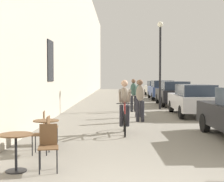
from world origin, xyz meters
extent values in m
cube|color=#B7AD99|center=(-3.45, 14.00, 5.12)|extent=(0.50, 68.00, 10.25)
cube|color=black|center=(-3.18, 9.02, 2.48)|extent=(0.04, 1.10, 1.70)
cylinder|color=black|center=(-2.33, 1.83, 0.01)|extent=(0.40, 0.40, 0.02)
cylinder|color=black|center=(-2.33, 1.83, 0.36)|extent=(0.05, 0.05, 0.67)
cylinder|color=brown|center=(-2.33, 1.83, 0.71)|extent=(0.64, 0.64, 0.02)
cylinder|color=black|center=(-1.52, 1.70, 0.23)|extent=(0.02, 0.02, 0.45)
cylinder|color=black|center=(-1.84, 1.64, 0.23)|extent=(0.02, 0.02, 0.45)
cylinder|color=black|center=(-1.58, 2.02, 0.23)|extent=(0.02, 0.02, 0.45)
cylinder|color=black|center=(-1.90, 1.95, 0.23)|extent=(0.02, 0.02, 0.45)
cube|color=brown|center=(-1.71, 1.83, 0.46)|extent=(0.45, 0.45, 0.02)
cube|color=brown|center=(-1.75, 2.00, 0.68)|extent=(0.34, 0.09, 0.42)
cylinder|color=black|center=(-2.19, 3.75, 0.01)|extent=(0.40, 0.40, 0.02)
cylinder|color=black|center=(-2.19, 3.75, 0.36)|extent=(0.05, 0.05, 0.67)
cylinder|color=brown|center=(-2.19, 3.75, 0.71)|extent=(0.64, 0.64, 0.02)
cylinder|color=black|center=(-2.35, 3.03, 0.23)|extent=(0.02, 0.02, 0.45)
cylinder|color=black|center=(-2.36, 3.35, 0.23)|extent=(0.02, 0.02, 0.45)
cylinder|color=black|center=(-2.02, 3.04, 0.23)|extent=(0.02, 0.02, 0.45)
cylinder|color=black|center=(-2.03, 3.36, 0.23)|extent=(0.02, 0.02, 0.45)
cube|color=brown|center=(-2.19, 3.20, 0.46)|extent=(0.39, 0.39, 0.02)
cube|color=brown|center=(-2.01, 3.20, 0.68)|extent=(0.03, 0.34, 0.42)
cylinder|color=black|center=(-2.05, 4.51, 0.23)|extent=(0.02, 0.02, 0.45)
cylinder|color=black|center=(-2.01, 4.19, 0.23)|extent=(0.02, 0.02, 0.45)
cylinder|color=black|center=(-2.37, 4.46, 0.23)|extent=(0.02, 0.02, 0.45)
cylinder|color=black|center=(-2.33, 4.14, 0.23)|extent=(0.02, 0.02, 0.45)
cube|color=brown|center=(-2.19, 4.33, 0.46)|extent=(0.43, 0.43, 0.02)
cube|color=brown|center=(-2.37, 4.30, 0.68)|extent=(0.07, 0.34, 0.42)
torus|color=black|center=(-0.17, 5.42, 0.33)|extent=(0.05, 0.71, 0.71)
torus|color=black|center=(-0.17, 6.47, 0.33)|extent=(0.05, 0.71, 0.71)
cylinder|color=maroon|center=(-0.17, 6.38, 0.61)|extent=(0.04, 0.21, 0.58)
cylinder|color=maroon|center=(-0.17, 5.88, 0.95)|extent=(0.04, 0.82, 0.14)
cylinder|color=maroon|center=(-0.17, 5.44, 0.67)|extent=(0.04, 0.09, 0.67)
cylinder|color=maroon|center=(-0.17, 5.97, 0.37)|extent=(0.04, 1.00, 0.12)
cylinder|color=black|center=(-0.17, 5.47, 1.00)|extent=(0.52, 0.03, 0.03)
ellipsoid|color=black|center=(-0.17, 6.29, 0.93)|extent=(0.12, 0.24, 0.06)
ellipsoid|color=gray|center=(-0.17, 6.21, 1.21)|extent=(0.34, 0.35, 0.59)
sphere|color=tan|center=(-0.17, 6.17, 1.60)|extent=(0.22, 0.22, 0.22)
cylinder|color=#26262D|center=(-0.07, 6.13, 0.55)|extent=(0.13, 0.40, 0.75)
cylinder|color=#26262D|center=(-0.27, 6.13, 0.55)|extent=(0.13, 0.40, 0.75)
cylinder|color=gray|center=(-0.02, 5.82, 1.20)|extent=(0.10, 0.75, 0.48)
cylinder|color=gray|center=(-0.31, 5.82, 1.20)|extent=(0.11, 0.75, 0.48)
cylinder|color=#26262D|center=(0.62, 8.63, 0.42)|extent=(0.14, 0.14, 0.83)
cylinder|color=#26262D|center=(0.42, 8.66, 0.42)|extent=(0.14, 0.14, 0.83)
ellipsoid|color=gray|center=(0.52, 8.65, 1.16)|extent=(0.38, 0.30, 0.66)
sphere|color=brown|center=(0.52, 8.65, 1.59)|extent=(0.22, 0.22, 0.22)
cylinder|color=#26262D|center=(0.47, 10.11, 0.41)|extent=(0.14, 0.14, 0.82)
cylinder|color=#26262D|center=(0.67, 10.15, 0.41)|extent=(0.14, 0.14, 0.82)
ellipsoid|color=#38564C|center=(0.57, 10.13, 1.15)|extent=(0.38, 0.29, 0.65)
sphere|color=brown|center=(0.57, 10.13, 1.57)|extent=(0.22, 0.22, 0.22)
cylinder|color=#26262D|center=(0.34, 12.33, 0.42)|extent=(0.14, 0.14, 0.84)
cylinder|color=#26262D|center=(0.54, 12.37, 0.42)|extent=(0.14, 0.14, 0.84)
ellipsoid|color=#38564C|center=(0.44, 12.35, 1.17)|extent=(0.38, 0.30, 0.66)
sphere|color=brown|center=(0.44, 12.35, 1.60)|extent=(0.22, 0.22, 0.22)
cylinder|color=black|center=(1.99, 13.66, 2.30)|extent=(0.12, 0.12, 4.60)
sphere|color=silver|center=(1.99, 13.66, 4.74)|extent=(0.32, 0.32, 0.32)
cylinder|color=black|center=(2.47, 6.24, 0.30)|extent=(0.21, 0.61, 0.61)
cube|color=#B7B7BC|center=(3.15, 10.84, 0.63)|extent=(1.73, 4.13, 0.67)
cube|color=#283342|center=(3.15, 10.35, 1.22)|extent=(1.45, 2.23, 0.50)
cylinder|color=black|center=(2.38, 12.21, 0.30)|extent=(0.20, 0.59, 0.59)
cylinder|color=black|center=(3.93, 12.20, 0.30)|extent=(0.20, 0.59, 0.59)
cylinder|color=black|center=(2.36, 9.49, 0.30)|extent=(0.20, 0.59, 0.59)
cylinder|color=black|center=(3.92, 9.48, 0.30)|extent=(0.20, 0.59, 0.59)
cube|color=black|center=(3.17, 16.24, 0.67)|extent=(1.86, 4.37, 0.71)
cube|color=#283342|center=(3.16, 15.71, 1.28)|extent=(1.55, 2.37, 0.52)
cylinder|color=black|center=(2.37, 17.68, 0.31)|extent=(0.21, 0.63, 0.63)
cylinder|color=black|center=(4.01, 17.65, 0.31)|extent=(0.21, 0.63, 0.63)
cylinder|color=black|center=(2.33, 14.82, 0.31)|extent=(0.21, 0.63, 0.63)
cylinder|color=black|center=(3.96, 14.79, 0.31)|extent=(0.21, 0.63, 0.63)
cube|color=#384C84|center=(3.16, 21.67, 0.67)|extent=(1.81, 4.34, 0.71)
cube|color=#283342|center=(3.16, 21.15, 1.28)|extent=(1.51, 2.35, 0.52)
cylinder|color=black|center=(2.34, 23.10, 0.31)|extent=(0.20, 0.63, 0.63)
cylinder|color=black|center=(3.98, 23.10, 0.31)|extent=(0.20, 0.63, 0.63)
cylinder|color=black|center=(2.34, 20.24, 0.31)|extent=(0.20, 0.63, 0.63)
cylinder|color=black|center=(3.97, 20.23, 0.31)|extent=(0.20, 0.63, 0.63)
cube|color=beige|center=(3.32, 27.29, 0.62)|extent=(1.83, 4.11, 0.66)
cube|color=#283342|center=(3.34, 26.81, 1.20)|extent=(1.49, 2.24, 0.49)
cylinder|color=black|center=(2.51, 28.60, 0.29)|extent=(0.21, 0.59, 0.58)
cylinder|color=black|center=(4.04, 28.66, 0.29)|extent=(0.21, 0.59, 0.58)
cylinder|color=black|center=(2.61, 25.93, 0.29)|extent=(0.21, 0.59, 0.58)
cylinder|color=black|center=(4.14, 25.99, 0.29)|extent=(0.21, 0.59, 0.58)
camera|label=1|loc=(-0.40, -4.11, 1.80)|focal=50.74mm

